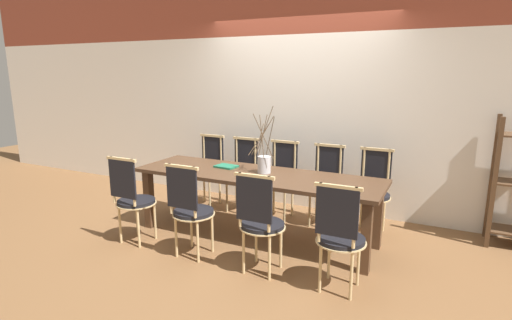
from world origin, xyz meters
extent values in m
plane|color=brown|center=(0.00, 0.00, 0.00)|extent=(16.00, 16.00, 0.00)
cube|color=silver|center=(0.00, 1.25, 1.14)|extent=(12.00, 0.06, 2.28)
cube|color=#4C3321|center=(0.00, 0.00, 0.71)|extent=(2.73, 0.81, 0.04)
cube|color=#4C3321|center=(-1.26, -0.30, 0.35)|extent=(0.09, 0.09, 0.69)
cube|color=#4C3321|center=(1.26, -0.30, 0.35)|extent=(0.09, 0.09, 0.69)
cube|color=#4C3321|center=(-1.26, 0.30, 0.35)|extent=(0.09, 0.09, 0.69)
cube|color=#4C3321|center=(1.26, 0.30, 0.35)|extent=(0.09, 0.09, 0.69)
cylinder|color=black|center=(-1.10, -0.67, 0.45)|extent=(0.40, 0.40, 0.04)
cylinder|color=tan|center=(-1.10, -0.67, 0.43)|extent=(0.42, 0.42, 0.01)
cylinder|color=tan|center=(-1.23, -0.54, 0.22)|extent=(0.03, 0.03, 0.44)
cylinder|color=tan|center=(-0.97, -0.54, 0.22)|extent=(0.03, 0.03, 0.44)
cylinder|color=tan|center=(-1.23, -0.80, 0.22)|extent=(0.03, 0.03, 0.44)
cylinder|color=tan|center=(-0.97, -0.80, 0.22)|extent=(0.03, 0.03, 0.44)
cylinder|color=tan|center=(-1.24, -0.84, 0.72)|extent=(0.03, 0.03, 0.49)
cylinder|color=tan|center=(-0.96, -0.84, 0.72)|extent=(0.03, 0.03, 0.49)
cube|color=black|center=(-1.10, -0.85, 0.74)|extent=(0.34, 0.02, 0.40)
cube|color=tan|center=(-1.10, -0.84, 0.95)|extent=(0.38, 0.03, 0.03)
cylinder|color=black|center=(-0.36, -0.67, 0.45)|extent=(0.40, 0.40, 0.04)
cylinder|color=tan|center=(-0.36, -0.67, 0.43)|extent=(0.42, 0.42, 0.01)
cylinder|color=tan|center=(-0.49, -0.54, 0.22)|extent=(0.03, 0.03, 0.44)
cylinder|color=tan|center=(-0.23, -0.54, 0.22)|extent=(0.03, 0.03, 0.44)
cylinder|color=tan|center=(-0.49, -0.80, 0.22)|extent=(0.03, 0.03, 0.44)
cylinder|color=tan|center=(-0.23, -0.80, 0.22)|extent=(0.03, 0.03, 0.44)
cylinder|color=tan|center=(-0.50, -0.84, 0.72)|extent=(0.03, 0.03, 0.49)
cylinder|color=tan|center=(-0.22, -0.84, 0.72)|extent=(0.03, 0.03, 0.49)
cube|color=black|center=(-0.36, -0.85, 0.74)|extent=(0.34, 0.02, 0.40)
cube|color=tan|center=(-0.36, -0.84, 0.95)|extent=(0.38, 0.03, 0.03)
cylinder|color=black|center=(0.40, -0.67, 0.45)|extent=(0.40, 0.40, 0.04)
cylinder|color=tan|center=(0.40, -0.67, 0.43)|extent=(0.42, 0.42, 0.01)
cylinder|color=tan|center=(0.27, -0.54, 0.22)|extent=(0.03, 0.03, 0.44)
cylinder|color=tan|center=(0.53, -0.54, 0.22)|extent=(0.03, 0.03, 0.44)
cylinder|color=tan|center=(0.27, -0.80, 0.22)|extent=(0.03, 0.03, 0.44)
cylinder|color=tan|center=(0.53, -0.80, 0.22)|extent=(0.03, 0.03, 0.44)
cylinder|color=tan|center=(0.26, -0.84, 0.72)|extent=(0.03, 0.03, 0.49)
cylinder|color=tan|center=(0.54, -0.84, 0.72)|extent=(0.03, 0.03, 0.49)
cube|color=black|center=(0.40, -0.85, 0.74)|extent=(0.34, 0.02, 0.40)
cube|color=tan|center=(0.40, -0.84, 0.95)|extent=(0.38, 0.03, 0.03)
cylinder|color=black|center=(1.12, -0.67, 0.45)|extent=(0.40, 0.40, 0.04)
cylinder|color=tan|center=(1.12, -0.67, 0.43)|extent=(0.42, 0.42, 0.01)
cylinder|color=tan|center=(0.99, -0.54, 0.22)|extent=(0.03, 0.03, 0.44)
cylinder|color=tan|center=(1.25, -0.54, 0.22)|extent=(0.03, 0.03, 0.44)
cylinder|color=tan|center=(0.99, -0.80, 0.22)|extent=(0.03, 0.03, 0.44)
cylinder|color=tan|center=(1.25, -0.80, 0.22)|extent=(0.03, 0.03, 0.44)
cylinder|color=tan|center=(0.98, -0.84, 0.72)|extent=(0.03, 0.03, 0.49)
cylinder|color=tan|center=(1.26, -0.84, 0.72)|extent=(0.03, 0.03, 0.49)
cube|color=black|center=(1.12, -0.85, 0.74)|extent=(0.34, 0.02, 0.40)
cube|color=tan|center=(1.12, -0.84, 0.95)|extent=(0.38, 0.03, 0.03)
cylinder|color=black|center=(-1.09, 0.67, 0.45)|extent=(0.40, 0.40, 0.04)
cylinder|color=tan|center=(-1.09, 0.67, 0.43)|extent=(0.42, 0.42, 0.01)
cylinder|color=tan|center=(-0.96, 0.54, 0.22)|extent=(0.03, 0.03, 0.44)
cylinder|color=tan|center=(-1.22, 0.54, 0.22)|extent=(0.03, 0.03, 0.44)
cylinder|color=tan|center=(-0.96, 0.80, 0.22)|extent=(0.03, 0.03, 0.44)
cylinder|color=tan|center=(-1.22, 0.80, 0.22)|extent=(0.03, 0.03, 0.44)
cylinder|color=tan|center=(-0.95, 0.84, 0.72)|extent=(0.03, 0.03, 0.49)
cylinder|color=tan|center=(-1.23, 0.84, 0.72)|extent=(0.03, 0.03, 0.49)
cube|color=black|center=(-1.09, 0.85, 0.74)|extent=(0.34, 0.02, 0.40)
cube|color=tan|center=(-1.09, 0.84, 0.95)|extent=(0.38, 0.03, 0.03)
cylinder|color=black|center=(-0.57, 0.67, 0.45)|extent=(0.40, 0.40, 0.04)
cylinder|color=tan|center=(-0.57, 0.67, 0.43)|extent=(0.42, 0.42, 0.01)
cylinder|color=tan|center=(-0.44, 0.54, 0.22)|extent=(0.03, 0.03, 0.44)
cylinder|color=tan|center=(-0.70, 0.54, 0.22)|extent=(0.03, 0.03, 0.44)
cylinder|color=tan|center=(-0.44, 0.80, 0.22)|extent=(0.03, 0.03, 0.44)
cylinder|color=tan|center=(-0.70, 0.80, 0.22)|extent=(0.03, 0.03, 0.44)
cylinder|color=tan|center=(-0.43, 0.84, 0.72)|extent=(0.03, 0.03, 0.49)
cylinder|color=tan|center=(-0.71, 0.84, 0.72)|extent=(0.03, 0.03, 0.49)
cube|color=black|center=(-0.57, 0.85, 0.74)|extent=(0.34, 0.02, 0.40)
cube|color=tan|center=(-0.57, 0.84, 0.95)|extent=(0.38, 0.03, 0.03)
cylinder|color=black|center=(-0.01, 0.67, 0.45)|extent=(0.40, 0.40, 0.04)
cylinder|color=tan|center=(-0.01, 0.67, 0.43)|extent=(0.42, 0.42, 0.01)
cylinder|color=tan|center=(0.12, 0.54, 0.22)|extent=(0.03, 0.03, 0.44)
cylinder|color=tan|center=(-0.14, 0.54, 0.22)|extent=(0.03, 0.03, 0.44)
cylinder|color=tan|center=(0.12, 0.80, 0.22)|extent=(0.03, 0.03, 0.44)
cylinder|color=tan|center=(-0.14, 0.80, 0.22)|extent=(0.03, 0.03, 0.44)
cylinder|color=tan|center=(0.13, 0.84, 0.72)|extent=(0.03, 0.03, 0.49)
cylinder|color=tan|center=(-0.15, 0.84, 0.72)|extent=(0.03, 0.03, 0.49)
cube|color=black|center=(-0.01, 0.85, 0.74)|extent=(0.34, 0.02, 0.40)
cube|color=tan|center=(-0.01, 0.84, 0.95)|extent=(0.38, 0.03, 0.03)
cylinder|color=black|center=(0.57, 0.67, 0.45)|extent=(0.40, 0.40, 0.04)
cylinder|color=tan|center=(0.57, 0.67, 0.43)|extent=(0.42, 0.42, 0.01)
cylinder|color=tan|center=(0.70, 0.54, 0.22)|extent=(0.03, 0.03, 0.44)
cylinder|color=tan|center=(0.44, 0.54, 0.22)|extent=(0.03, 0.03, 0.44)
cylinder|color=tan|center=(0.70, 0.80, 0.22)|extent=(0.03, 0.03, 0.44)
cylinder|color=tan|center=(0.44, 0.80, 0.22)|extent=(0.03, 0.03, 0.44)
cylinder|color=tan|center=(0.71, 0.84, 0.72)|extent=(0.03, 0.03, 0.49)
cylinder|color=tan|center=(0.43, 0.84, 0.72)|extent=(0.03, 0.03, 0.49)
cube|color=black|center=(0.57, 0.85, 0.74)|extent=(0.34, 0.02, 0.40)
cube|color=tan|center=(0.57, 0.84, 0.95)|extent=(0.38, 0.03, 0.03)
cylinder|color=black|center=(1.12, 0.67, 0.45)|extent=(0.40, 0.40, 0.04)
cylinder|color=tan|center=(1.12, 0.67, 0.43)|extent=(0.42, 0.42, 0.01)
cylinder|color=tan|center=(1.25, 0.54, 0.22)|extent=(0.03, 0.03, 0.44)
cylinder|color=tan|center=(0.99, 0.54, 0.22)|extent=(0.03, 0.03, 0.44)
cylinder|color=tan|center=(1.25, 0.80, 0.22)|extent=(0.03, 0.03, 0.44)
cylinder|color=tan|center=(0.99, 0.80, 0.22)|extent=(0.03, 0.03, 0.44)
cylinder|color=tan|center=(1.26, 0.84, 0.72)|extent=(0.03, 0.03, 0.49)
cylinder|color=tan|center=(0.98, 0.84, 0.72)|extent=(0.03, 0.03, 0.49)
cube|color=black|center=(1.12, 0.85, 0.74)|extent=(0.34, 0.02, 0.40)
cube|color=tan|center=(1.12, 0.84, 0.95)|extent=(0.38, 0.03, 0.03)
cylinder|color=silver|center=(0.07, 0.06, 0.83)|extent=(0.14, 0.14, 0.19)
cylinder|color=brown|center=(0.00, 0.08, 1.09)|extent=(0.04, 0.15, 0.35)
cylinder|color=brown|center=(-0.03, 0.14, 1.09)|extent=(0.17, 0.21, 0.34)
cylinder|color=brown|center=(0.03, 0.15, 1.19)|extent=(0.18, 0.09, 0.54)
cylinder|color=brown|center=(0.05, 0.03, 1.15)|extent=(0.07, 0.04, 0.45)
cylinder|color=brown|center=(0.00, 0.16, 1.13)|extent=(0.21, 0.15, 0.42)
cylinder|color=brown|center=(0.11, -0.04, 1.16)|extent=(0.21, 0.08, 0.48)
cylinder|color=brown|center=(0.11, 0.13, 1.13)|extent=(0.14, 0.09, 0.43)
cylinder|color=brown|center=(0.04, 0.10, 1.14)|extent=(0.08, 0.08, 0.45)
cube|color=#1E6B4C|center=(-0.44, 0.11, 0.74)|extent=(0.26, 0.21, 0.02)
cube|color=#513823|center=(2.31, 0.84, 0.69)|extent=(0.04, 0.04, 1.38)
cube|color=#513823|center=(2.31, 1.16, 0.69)|extent=(0.04, 0.04, 1.38)
camera|label=1|loc=(1.86, -3.76, 1.82)|focal=28.00mm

